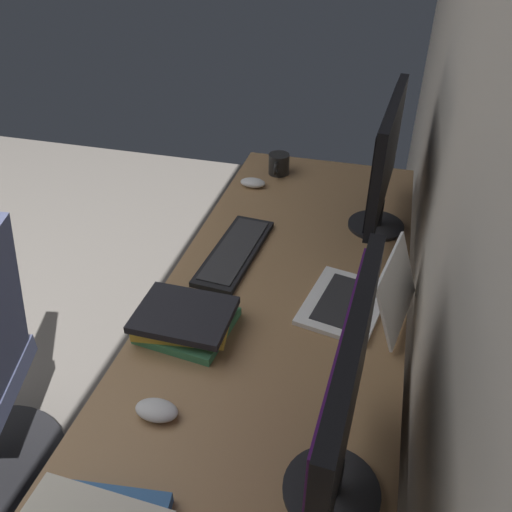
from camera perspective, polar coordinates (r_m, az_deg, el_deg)
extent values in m
cube|color=beige|center=(1.07, 24.60, 7.83)|extent=(4.74, 0.10, 2.60)
cube|color=#936D47|center=(1.50, 1.86, -7.61)|extent=(2.18, 0.73, 0.03)
cylinder|color=silver|center=(2.57, 0.43, 2.89)|extent=(0.05, 0.05, 0.70)
cylinder|color=silver|center=(2.52, 14.06, 0.85)|extent=(0.05, 0.05, 0.70)
cube|color=#936D47|center=(1.67, 1.29, -20.73)|extent=(0.40, 0.50, 0.69)
cube|color=silver|center=(1.72, -7.39, -18.75)|extent=(0.37, 0.01, 0.61)
cylinder|color=black|center=(1.93, 13.00, 3.29)|extent=(0.20, 0.20, 0.01)
cylinder|color=black|center=(1.90, 13.22, 4.71)|extent=(0.04, 0.04, 0.10)
cube|color=black|center=(1.80, 14.20, 10.92)|extent=(0.58, 0.07, 0.35)
cube|color=black|center=(1.80, 13.66, 10.99)|extent=(0.53, 0.04, 0.31)
cylinder|color=black|center=(1.17, 8.26, -24.07)|extent=(0.20, 0.20, 0.01)
cylinder|color=black|center=(1.12, 8.52, -22.62)|extent=(0.04, 0.04, 0.10)
cube|color=black|center=(0.94, 9.77, -15.18)|extent=(0.51, 0.06, 0.36)
cube|color=#4C1960|center=(0.94, 8.70, -15.06)|extent=(0.47, 0.03, 0.32)
cube|color=white|center=(1.56, 9.63, -5.15)|extent=(0.32, 0.26, 0.01)
cube|color=#262628|center=(1.55, 9.66, -4.91)|extent=(0.25, 0.18, 0.00)
cube|color=white|center=(1.47, 15.18, -3.55)|extent=(0.29, 0.13, 0.19)
cube|color=black|center=(1.47, 15.18, -3.55)|extent=(0.26, 0.11, 0.16)
cube|color=black|center=(1.74, -2.33, 0.45)|extent=(0.43, 0.17, 0.02)
cube|color=#2D2D30|center=(1.73, -2.34, 0.74)|extent=(0.39, 0.14, 0.00)
ellipsoid|color=silver|center=(2.15, -0.35, 8.04)|extent=(0.06, 0.10, 0.03)
ellipsoid|color=silver|center=(1.28, -10.84, -16.27)|extent=(0.06, 0.10, 0.03)
cube|color=#3D8456|center=(1.47, -7.48, -7.53)|extent=(0.24, 0.25, 0.02)
cube|color=gold|center=(1.45, -7.88, -6.96)|extent=(0.21, 0.27, 0.02)
cube|color=black|center=(1.43, -7.89, -6.37)|extent=(0.20, 0.26, 0.02)
cylinder|color=black|center=(2.24, 2.53, 10.05)|extent=(0.09, 0.09, 0.09)
torus|color=black|center=(2.19, 2.19, 9.54)|extent=(0.06, 0.01, 0.06)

